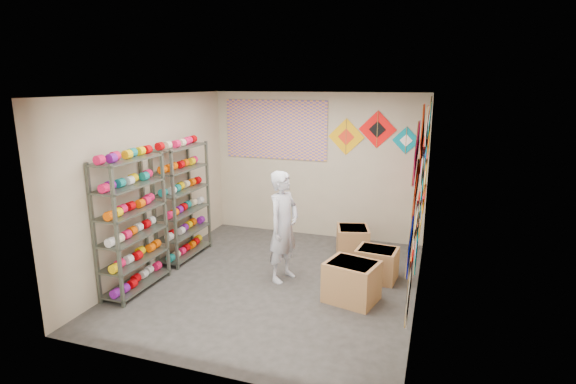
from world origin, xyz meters
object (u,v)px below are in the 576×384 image
(shopkeeper, at_px, (284,227))
(carton_c, at_px, (353,242))
(carton_a, at_px, (352,281))
(carton_b, at_px, (377,264))
(shelf_rack_front, at_px, (132,225))
(shelf_rack_back, at_px, (183,202))

(shopkeeper, relative_size, carton_c, 2.89)
(shopkeeper, xyz_separation_m, carton_a, (1.09, -0.35, -0.55))
(carton_b, xyz_separation_m, carton_c, (-0.52, 0.82, 0.01))
(shelf_rack_front, relative_size, carton_a, 2.91)
(carton_a, xyz_separation_m, carton_c, (-0.29, 1.62, -0.02))
(carton_c, bearing_deg, shopkeeper, -137.48)
(shelf_rack_front, distance_m, shopkeeper, 2.11)
(shelf_rack_front, relative_size, shopkeeper, 1.16)
(shopkeeper, relative_size, carton_a, 2.51)
(carton_a, bearing_deg, carton_b, 87.97)
(shelf_rack_front, distance_m, carton_b, 3.55)
(shelf_rack_back, xyz_separation_m, shopkeeper, (1.87, -0.32, -0.13))
(shopkeeper, height_order, carton_a, shopkeeper)
(shelf_rack_back, xyz_separation_m, carton_b, (3.18, 0.12, -0.71))
(carton_a, xyz_separation_m, carton_b, (0.22, 0.80, -0.03))
(shelf_rack_front, distance_m, shelf_rack_back, 1.30)
(shelf_rack_back, relative_size, carton_a, 2.91)
(shopkeeper, distance_m, carton_b, 1.50)
(carton_b, relative_size, carton_c, 1.02)
(shelf_rack_front, xyz_separation_m, carton_a, (2.96, 0.63, -0.68))
(carton_b, bearing_deg, shopkeeper, -155.72)
(carton_a, relative_size, carton_b, 1.13)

